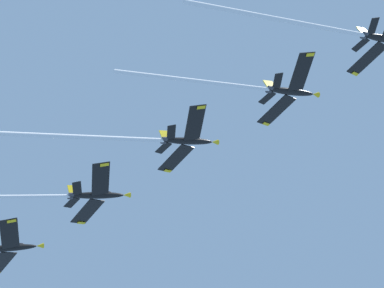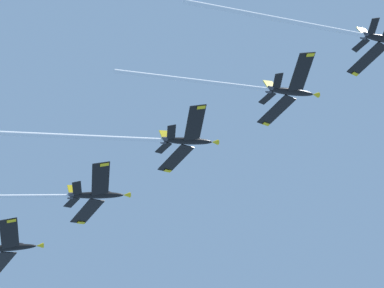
% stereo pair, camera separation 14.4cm
% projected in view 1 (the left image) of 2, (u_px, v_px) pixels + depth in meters
% --- Properties ---
extents(jet_lead, '(40.30, 36.83, 20.44)m').
position_uv_depth(jet_lead, '(346.00, 32.00, 106.94)').
color(jet_lead, black).
extents(jet_second, '(34.58, 32.35, 17.67)m').
position_uv_depth(jet_second, '(266.00, 89.00, 109.99)').
color(jet_second, black).
extents(jet_third, '(35.04, 32.81, 18.64)m').
position_uv_depth(jet_third, '(153.00, 140.00, 110.46)').
color(jet_third, black).
extents(jet_fourth, '(35.70, 32.94, 17.98)m').
position_uv_depth(jet_fourth, '(68.00, 196.00, 112.13)').
color(jet_fourth, black).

